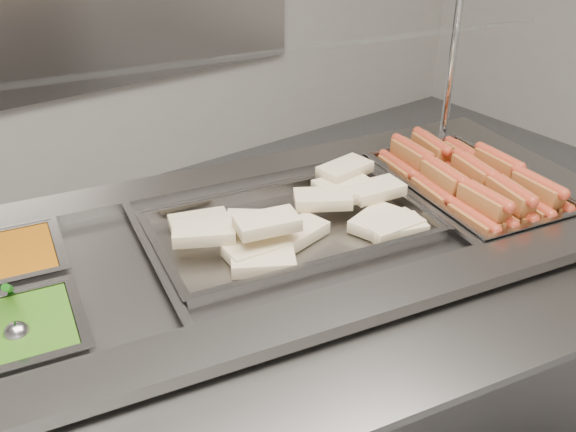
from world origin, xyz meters
TOP-DOWN VIEW (x-y plane):
  - steam_counter at (-0.06, 0.37)m, footprint 1.96×1.16m
  - tray_rail at (-0.16, -0.12)m, footprint 1.77×0.69m
  - sneeze_guard at (-0.01, 0.58)m, footprint 1.64×0.60m
  - pan_hotdogs at (0.54, 0.25)m, footprint 0.43×0.59m
  - pan_wraps at (0.00, 0.36)m, footprint 0.73×0.51m
  - pan_peas at (-0.70, 0.36)m, footprint 0.33×0.29m
  - hotdogs_in_buns at (0.54, 0.24)m, footprint 0.39×0.55m
  - tortilla_wraps at (0.04, 0.34)m, footprint 0.64×0.43m
  - serving_spoon at (-0.67, 0.34)m, footprint 0.06×0.17m

SIDE VIEW (x-z plane):
  - steam_counter at x=-0.06m, z-range 0.00..0.88m
  - tray_rail at x=-0.16m, z-range 0.80..0.85m
  - pan_hotdogs at x=0.54m, z-range 0.79..0.88m
  - pan_peas at x=-0.70m, z-range 0.79..0.89m
  - pan_wraps at x=0.00m, z-range 0.82..0.88m
  - hotdogs_in_buns at x=0.54m, z-range 0.83..0.94m
  - serving_spoon at x=-0.67m, z-range 0.82..0.95m
  - tortilla_wraps at x=0.04m, z-range 0.84..0.94m
  - sneeze_guard at x=-0.01m, z-range 1.02..1.45m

